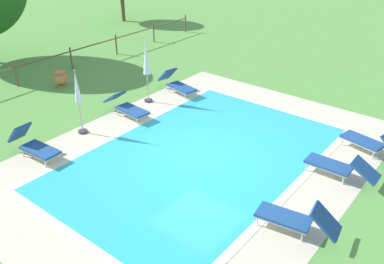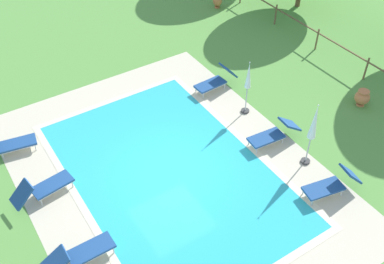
# 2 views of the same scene
# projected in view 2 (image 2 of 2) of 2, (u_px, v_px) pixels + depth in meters

# --- Properties ---
(ground_plane) EXTENTS (160.00, 160.00, 0.00)m
(ground_plane) POSITION_uv_depth(u_px,v_px,m) (170.00, 173.00, 15.29)
(ground_plane) COLOR #599342
(pool_deck_paving) EXTENTS (12.40, 9.14, 0.01)m
(pool_deck_paving) POSITION_uv_depth(u_px,v_px,m) (170.00, 172.00, 15.28)
(pool_deck_paving) COLOR beige
(pool_deck_paving) RESTS_ON ground
(swimming_pool_water) EXTENTS (9.13, 5.87, 0.01)m
(swimming_pool_water) POSITION_uv_depth(u_px,v_px,m) (170.00, 172.00, 15.28)
(swimming_pool_water) COLOR #2DB7C6
(swimming_pool_water) RESTS_ON ground
(pool_coping_rim) EXTENTS (9.61, 6.35, 0.01)m
(pool_coping_rim) POSITION_uv_depth(u_px,v_px,m) (170.00, 172.00, 15.28)
(pool_coping_rim) COLOR beige
(pool_coping_rim) RESTS_ON ground
(sun_lounger_north_near_steps) EXTENTS (0.76, 2.06, 0.81)m
(sun_lounger_north_near_steps) POSITION_uv_depth(u_px,v_px,m) (273.00, 134.00, 16.20)
(sun_lounger_north_near_steps) COLOR navy
(sun_lounger_north_near_steps) RESTS_ON ground
(sun_lounger_north_far) EXTENTS (0.71, 1.92, 0.96)m
(sun_lounger_north_far) POSITION_uv_depth(u_px,v_px,m) (216.00, 80.00, 18.64)
(sun_lounger_north_far) COLOR navy
(sun_lounger_north_far) RESTS_ON ground
(sun_lounger_north_end) EXTENTS (0.62, 2.05, 0.76)m
(sun_lounger_north_end) POSITION_uv_depth(u_px,v_px,m) (81.00, 253.00, 12.50)
(sun_lounger_north_end) COLOR navy
(sun_lounger_north_end) RESTS_ON ground
(sun_lounger_south_near_corner) EXTENTS (0.96, 2.01, 0.93)m
(sun_lounger_south_near_corner) POSITION_uv_depth(u_px,v_px,m) (331.00, 184.00, 14.38)
(sun_lounger_south_near_corner) COLOR navy
(sun_lounger_south_near_corner) RESTS_ON ground
(sun_lounger_south_mid) EXTENTS (0.89, 2.03, 0.88)m
(sun_lounger_south_mid) POSITION_uv_depth(u_px,v_px,m) (44.00, 188.00, 14.28)
(sun_lounger_south_mid) COLOR navy
(sun_lounger_south_mid) RESTS_ON ground
(sun_lounger_south_far) EXTENTS (0.94, 2.12, 0.76)m
(sun_lounger_south_far) POSITION_uv_depth(u_px,v_px,m) (8.00, 145.00, 15.79)
(sun_lounger_south_far) COLOR navy
(sun_lounger_south_far) RESTS_ON ground
(patio_umbrella_closed_row_west) EXTENTS (0.32, 0.32, 2.29)m
(patio_umbrella_closed_row_west) POSITION_uv_depth(u_px,v_px,m) (248.00, 81.00, 16.76)
(patio_umbrella_closed_row_west) COLOR #383838
(patio_umbrella_closed_row_west) RESTS_ON ground
(patio_umbrella_closed_row_mid_west) EXTENTS (0.32, 0.32, 2.51)m
(patio_umbrella_closed_row_mid_west) POSITION_uv_depth(u_px,v_px,m) (314.00, 126.00, 14.57)
(patio_umbrella_closed_row_mid_west) COLOR #383838
(patio_umbrella_closed_row_mid_west) RESTS_ON ground
(terracotta_urn_near_fence) EXTENTS (0.49, 0.49, 0.81)m
(terracotta_urn_near_fence) POSITION_uv_depth(u_px,v_px,m) (218.00, 0.00, 24.12)
(terracotta_urn_near_fence) COLOR #C67547
(terracotta_urn_near_fence) RESTS_ON ground
(terracotta_urn_by_tree) EXTENTS (0.59, 0.59, 0.68)m
(terracotta_urn_by_tree) POSITION_uv_depth(u_px,v_px,m) (362.00, 97.00, 17.82)
(terracotta_urn_by_tree) COLOR #C67547
(terracotta_urn_by_tree) RESTS_ON ground
(perimeter_fence) EXTENTS (23.16, 0.08, 1.05)m
(perimeter_fence) POSITION_uv_depth(u_px,v_px,m) (367.00, 66.00, 18.94)
(perimeter_fence) COLOR brown
(perimeter_fence) RESTS_ON ground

